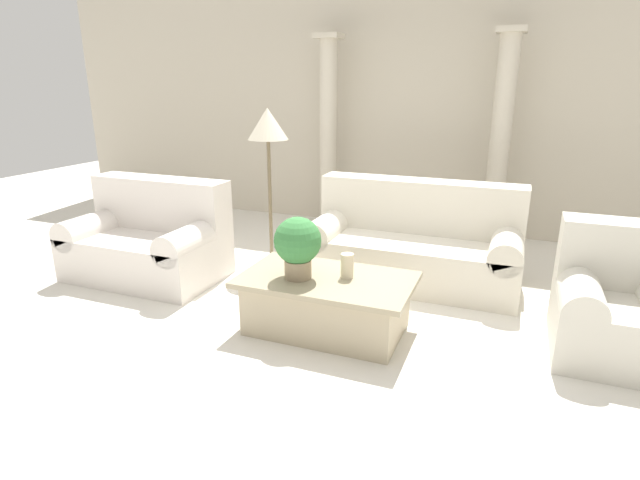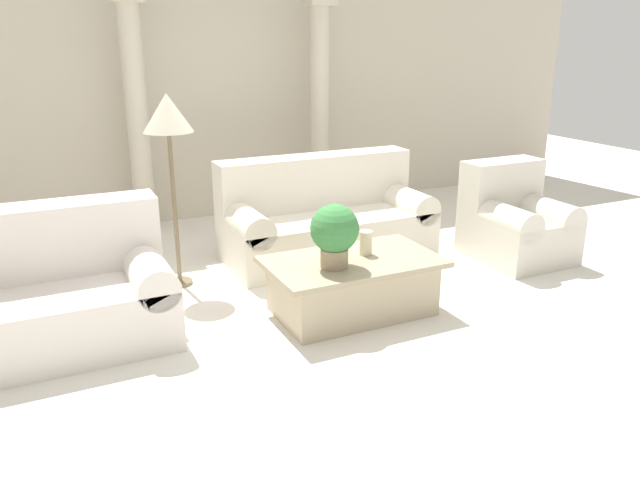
% 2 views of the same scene
% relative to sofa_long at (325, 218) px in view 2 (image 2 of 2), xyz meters
% --- Properties ---
extents(ground_plane, '(16.00, 16.00, 0.00)m').
position_rel_sofa_long_xyz_m(ground_plane, '(-0.52, -0.94, -0.35)').
color(ground_plane, silver).
extents(wall_back, '(10.00, 0.06, 3.20)m').
position_rel_sofa_long_xyz_m(wall_back, '(-0.52, 1.78, 1.25)').
color(wall_back, beige).
rests_on(wall_back, ground_plane).
extents(sofa_long, '(1.90, 0.86, 0.91)m').
position_rel_sofa_long_xyz_m(sofa_long, '(0.00, 0.00, 0.00)').
color(sofa_long, beige).
rests_on(sofa_long, ground_plane).
extents(loveseat, '(1.41, 0.86, 0.91)m').
position_rel_sofa_long_xyz_m(loveseat, '(-2.36, -0.83, 0.00)').
color(loveseat, silver).
rests_on(loveseat, ground_plane).
extents(coffee_table, '(1.26, 0.75, 0.42)m').
position_rel_sofa_long_xyz_m(coffee_table, '(-0.39, -1.26, -0.14)').
color(coffee_table, tan).
rests_on(coffee_table, ground_plane).
extents(potted_plant, '(0.34, 0.34, 0.46)m').
position_rel_sofa_long_xyz_m(potted_plant, '(-0.58, -1.34, 0.33)').
color(potted_plant, '#937F60').
rests_on(potted_plant, coffee_table).
extents(pillar_candle, '(0.09, 0.09, 0.18)m').
position_rel_sofa_long_xyz_m(pillar_candle, '(-0.25, -1.20, 0.16)').
color(pillar_candle, beige).
rests_on(pillar_candle, coffee_table).
extents(floor_lamp, '(0.39, 0.39, 1.56)m').
position_rel_sofa_long_xyz_m(floor_lamp, '(-1.42, -0.15, 0.99)').
color(floor_lamp, brown).
rests_on(floor_lamp, ground_plane).
extents(column_left, '(0.30, 0.30, 2.33)m').
position_rel_sofa_long_xyz_m(column_left, '(-1.39, 1.39, 0.84)').
color(column_left, beige).
rests_on(column_left, ground_plane).
extents(column_right, '(0.30, 0.30, 2.33)m').
position_rel_sofa_long_xyz_m(column_right, '(0.61, 1.39, 0.84)').
color(column_right, beige).
rests_on(column_right, ground_plane).
extents(armchair, '(0.77, 0.85, 0.87)m').
position_rel_sofa_long_xyz_m(armchair, '(1.55, -0.82, -0.00)').
color(armchair, beige).
rests_on(armchair, ground_plane).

